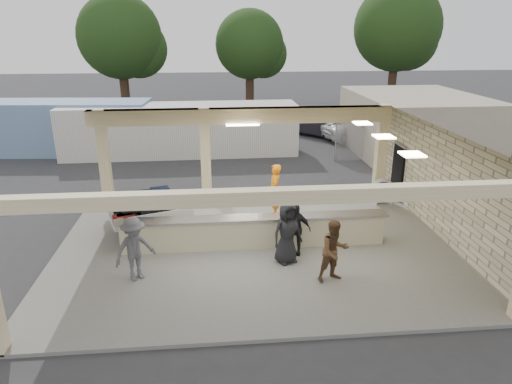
{
  "coord_description": "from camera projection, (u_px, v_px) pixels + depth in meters",
  "views": [
    {
      "loc": [
        -1.13,
        -13.15,
        6.45
      ],
      "look_at": [
        0.19,
        1.0,
        1.33
      ],
      "focal_mm": 32.0,
      "sensor_mm": 36.0,
      "label": 1
    }
  ],
  "objects": [
    {
      "name": "drum_fan",
      "position": [
        383.0,
        190.0,
        17.41
      ],
      "size": [
        0.9,
        0.48,
        0.95
      ],
      "rotation": [
        0.0,
        0.0,
        -0.22
      ],
      "color": "silver",
      "rests_on": "pavilion"
    },
    {
      "name": "car_white_b",
      "position": [
        445.0,
        124.0,
        28.52
      ],
      "size": [
        5.18,
        2.99,
        1.54
      ],
      "primitive_type": "imported",
      "rotation": [
        0.0,
        0.0,
        1.32
      ],
      "color": "white",
      "rests_on": "ground"
    },
    {
      "name": "baggage_counter",
      "position": [
        254.0,
        232.0,
        13.94
      ],
      "size": [
        8.2,
        0.58,
        0.98
      ],
      "color": "#BEB68E",
      "rests_on": "pavilion"
    },
    {
      "name": "car_white_a",
      "position": [
        362.0,
        129.0,
        27.77
      ],
      "size": [
        5.11,
        3.21,
        1.35
      ],
      "primitive_type": "imported",
      "rotation": [
        0.0,
        0.0,
        1.79
      ],
      "color": "white",
      "rests_on": "ground"
    },
    {
      "name": "ground",
      "position": [
        253.0,
        242.0,
        14.61
      ],
      "size": [
        120.0,
        120.0,
        0.0
      ],
      "primitive_type": "plane",
      "color": "#2D2D30",
      "rests_on": "ground"
    },
    {
      "name": "passenger_c",
      "position": [
        135.0,
        249.0,
        11.97
      ],
      "size": [
        1.16,
        0.98,
        1.76
      ],
      "primitive_type": "imported",
      "rotation": [
        0.0,
        0.0,
        0.62
      ],
      "color": "#4F5055",
      "rests_on": "pavilion"
    },
    {
      "name": "tree_mid",
      "position": [
        253.0,
        47.0,
        37.63
      ],
      "size": [
        6.0,
        5.6,
        8.0
      ],
      "color": "#382619",
      "rests_on": "ground"
    },
    {
      "name": "luggage_cart",
      "position": [
        149.0,
        210.0,
        14.82
      ],
      "size": [
        2.86,
        2.28,
        1.45
      ],
      "rotation": [
        0.0,
        0.0,
        0.34
      ],
      "color": "silver",
      "rests_on": "pavilion"
    },
    {
      "name": "passenger_b",
      "position": [
        295.0,
        229.0,
        13.39
      ],
      "size": [
        0.99,
        0.57,
        1.6
      ],
      "primitive_type": "imported",
      "rotation": [
        0.0,
        0.0,
        -0.26
      ],
      "color": "black",
      "rests_on": "pavilion"
    },
    {
      "name": "tree_left",
      "position": [
        125.0,
        40.0,
        34.67
      ],
      "size": [
        6.6,
        6.3,
        9.0
      ],
      "color": "#382619",
      "rests_on": "ground"
    },
    {
      "name": "passenger_d",
      "position": [
        287.0,
        233.0,
        12.87
      ],
      "size": [
        0.96,
        0.68,
        1.82
      ],
      "primitive_type": "imported",
      "rotation": [
        0.0,
        0.0,
        0.39
      ],
      "color": "black",
      "rests_on": "pavilion"
    },
    {
      "name": "pavilion",
      "position": [
        258.0,
        195.0,
        14.79
      ],
      "size": [
        12.01,
        10.0,
        3.55
      ],
      "color": "slate",
      "rests_on": "ground"
    },
    {
      "name": "container_white",
      "position": [
        181.0,
        130.0,
        24.32
      ],
      "size": [
        12.38,
        2.62,
        2.67
      ],
      "primitive_type": "cube",
      "rotation": [
        0.0,
        0.0,
        0.01
      ],
      "color": "silver",
      "rests_on": "ground"
    },
    {
      "name": "passenger_a",
      "position": [
        334.0,
        251.0,
        11.93
      ],
      "size": [
        0.9,
        0.59,
        1.71
      ],
      "primitive_type": "imported",
      "rotation": [
        0.0,
        0.0,
        0.29
      ],
      "color": "brown",
      "rests_on": "pavilion"
    },
    {
      "name": "adjacent_building",
      "position": [
        414.0,
        125.0,
        24.26
      ],
      "size": [
        6.0,
        8.0,
        3.2
      ],
      "primitive_type": "cube",
      "color": "#B4A68F",
      "rests_on": "ground"
    },
    {
      "name": "car_dark",
      "position": [
        319.0,
        125.0,
        28.69
      ],
      "size": [
        3.99,
        3.91,
        1.38
      ],
      "primitive_type": "imported",
      "rotation": [
        0.0,
        0.0,
        0.81
      ],
      "color": "black",
      "rests_on": "ground"
    },
    {
      "name": "container_blue",
      "position": [
        49.0,
        127.0,
        24.61
      ],
      "size": [
        10.95,
        3.43,
        2.8
      ],
      "primitive_type": "cube",
      "rotation": [
        0.0,
        0.0,
        -0.08
      ],
      "color": "#7597BB",
      "rests_on": "ground"
    },
    {
      "name": "fence",
      "position": [
        449.0,
        139.0,
        23.64
      ],
      "size": [
        12.06,
        0.06,
        2.03
      ],
      "color": "gray",
      "rests_on": "ground"
    },
    {
      "name": "baggage_handler",
      "position": [
        275.0,
        191.0,
        16.06
      ],
      "size": [
        0.46,
        0.74,
        1.91
      ],
      "primitive_type": "imported",
      "rotation": [
        0.0,
        0.0,
        4.59
      ],
      "color": "orange",
      "rests_on": "pavilion"
    },
    {
      "name": "tree_right",
      "position": [
        400.0,
        31.0,
        37.32
      ],
      "size": [
        7.2,
        7.0,
        10.0
      ],
      "color": "#382619",
      "rests_on": "ground"
    }
  ]
}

